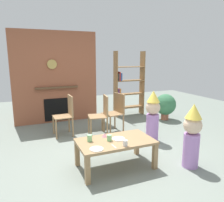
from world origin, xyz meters
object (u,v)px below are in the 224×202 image
Objects in this scene: paper_cup_near_left at (109,138)px; dining_chair_left at (67,113)px; paper_plate_front at (97,149)px; dining_chair_middle at (102,113)px; bookshelf at (127,87)px; child_with_cone_hat at (192,134)px; birthday_cake_slice at (105,135)px; paper_plate_rear at (118,139)px; paper_cup_center at (125,143)px; child_in_pink at (153,115)px; coffee_table at (115,144)px; dining_chair_right at (116,110)px; potted_plant_tall at (165,105)px; paper_cup_near_right at (90,138)px.

paper_cup_near_left is 0.11× the size of dining_chair_left.
dining_chair_middle is (0.70, 1.69, 0.05)m from paper_plate_front.
bookshelf reaches higher than child_with_cone_hat.
birthday_cake_slice is at bearing 100.02° from dining_chair_left.
paper_plate_rear is (0.16, 0.01, -0.04)m from paper_cup_near_left.
paper_cup_center is at bearing -94.60° from paper_plate_rear.
dining_chair_left reaches higher than paper_cup_near_left.
dining_chair_left is at bearing -65.92° from child_in_pink.
child_with_cone_hat is (1.21, -0.47, 0.04)m from paper_cup_near_left.
coffee_table is 1.74m from dining_chair_right.
paper_cup_near_right is at bearing -146.52° from potted_plant_tall.
dining_chair_middle is at bearing 81.05° from paper_cup_center.
paper_plate_front is at bearing -151.15° from coffee_table.
child_with_cone_hat is at bearing -98.35° from bookshelf.
dining_chair_middle is at bearing 78.01° from coffee_table.
dining_chair_left is at bearing -153.66° from bookshelf.
potted_plant_tall is at bearing 39.63° from paper_plate_rear.
child_with_cone_hat is 1.15× the size of dining_chair_left.
potted_plant_tall is at bearing -177.65° from dining_chair_left.
dining_chair_left is at bearing 90.62° from paper_plate_front.
birthday_cake_slice reaches higher than paper_plate_rear.
paper_cup_near_right reaches higher than paper_cup_center.
paper_plate_rear is at bearing 21.00° from coffee_table.
child_with_cone_hat reaches higher than paper_plate_rear.
dining_chair_right is at bearing -56.71° from child_with_cone_hat.
coffee_table is 1.64× the size of potted_plant_tall.
child_with_cone_hat is (1.22, -0.65, 0.06)m from birthday_cake_slice.
dining_chair_left is at bearing 90.75° from paper_cup_near_right.
potted_plant_tall is at bearing 37.85° from paper_cup_near_left.
paper_cup_near_left is 0.19m from birthday_cake_slice.
dining_chair_left is (-0.02, 1.67, 0.00)m from paper_cup_near_right.
paper_plate_rear is at bearing 104.10° from dining_chair_left.
bookshelf is 3.33m from paper_cup_near_right.
bookshelf is 3.60m from paper_plate_front.
paper_cup_near_left is at bearing 83.51° from dining_chair_middle.
bookshelf is 1.84× the size of child_with_cone_hat.
paper_cup_near_left is 0.13× the size of potted_plant_tall.
dining_chair_right is (0.81, 1.38, 0.02)m from birthday_cake_slice.
dining_chair_right is 1.24× the size of potted_plant_tall.
paper_plate_rear is at bearing 2.71° from paper_cup_near_left.
paper_cup_near_right is 0.51× the size of paper_plate_rear.
dining_chair_middle is (0.31, 1.47, 0.12)m from coffee_table.
birthday_cake_slice is at bearing 117.14° from coffee_table.
dining_chair_left reaches higher than paper_cup_center.
potted_plant_tall reaches higher than coffee_table.
dining_chair_left is at bearing -176.73° from potted_plant_tall.
paper_plate_front is 0.27× the size of potted_plant_tall.
dining_chair_left and dining_chair_right have the same top height.
paper_cup_near_right is at bearing -126.63° from bookshelf.
birthday_cake_slice is 1.34m from dining_chair_middle.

